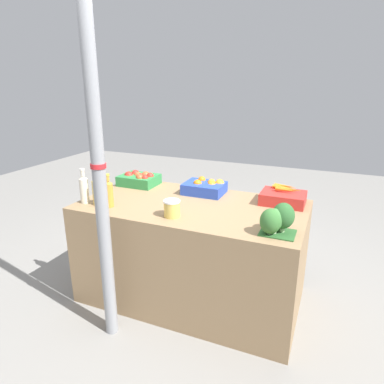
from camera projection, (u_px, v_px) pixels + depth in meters
The scene contains 11 objects.
ground_plane at pixel (192, 294), 2.96m from camera, with size 10.00×10.00×0.00m, color gray.
market_table at pixel (192, 251), 2.83m from camera, with size 1.75×0.95×0.83m, color #937551.
support_pole at pixel (100, 183), 2.18m from camera, with size 0.10×0.10×2.28m.
apple_crate at pixel (139, 179), 3.18m from camera, with size 0.34×0.27×0.13m.
orange_crate at pixel (205, 187), 2.95m from camera, with size 0.34×0.27×0.13m.
carrot_crate at pixel (283, 197), 2.70m from camera, with size 0.34×0.27×0.13m.
broccoli_pile at pixel (277, 219), 2.15m from camera, with size 0.22×0.20×0.20m.
juice_bottle_cloudy at pixel (84, 189), 2.70m from camera, with size 0.07×0.07×0.28m.
juice_bottle_golden at pixel (96, 190), 2.65m from camera, with size 0.06×0.06×0.28m.
juice_bottle_amber at pixel (108, 193), 2.61m from camera, with size 0.08×0.08×0.26m.
pickle_jar at pixel (172, 208), 2.43m from camera, with size 0.12×0.12×0.12m.
Camera 1 is at (0.99, -2.34, 1.76)m, focal length 32.00 mm.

